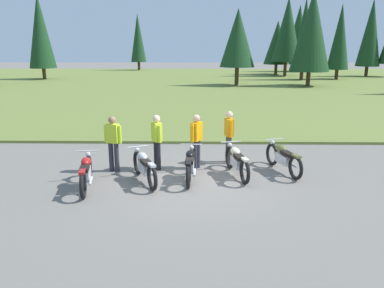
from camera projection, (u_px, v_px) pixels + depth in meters
name	position (u px, v px, depth m)	size (l,w,h in m)	color
ground_plane	(192.00, 181.00, 10.75)	(140.00, 140.00, 0.00)	slate
grass_moorland	(197.00, 84.00, 35.94)	(80.00, 44.00, 0.10)	olive
forest_treeline	(260.00, 34.00, 38.50)	(45.27, 28.55, 8.93)	#47331E
motorcycle_red	(86.00, 172.00, 10.09)	(0.68, 2.09, 0.88)	black
motorcycle_silver	(144.00, 166.00, 10.57)	(1.01, 1.96, 0.88)	black
motorcycle_black	(190.00, 164.00, 10.77)	(0.62, 2.10, 0.88)	black
motorcycle_cream	(237.00, 161.00, 11.07)	(0.73, 2.07, 0.88)	black
motorcycle_olive	(283.00, 158.00, 11.39)	(0.84, 2.04, 0.88)	black
rider_checking_bike	(196.00, 138.00, 11.58)	(0.37, 0.49, 1.67)	#2D2D38
rider_near_row_end	(229.00, 134.00, 12.16)	(0.29, 0.54, 1.67)	#4C4233
rider_in_hivis_vest	(157.00, 139.00, 11.52)	(0.36, 0.50, 1.67)	black
rider_with_back_turned	(113.00, 140.00, 11.32)	(0.53, 0.30, 1.67)	#2D2D38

